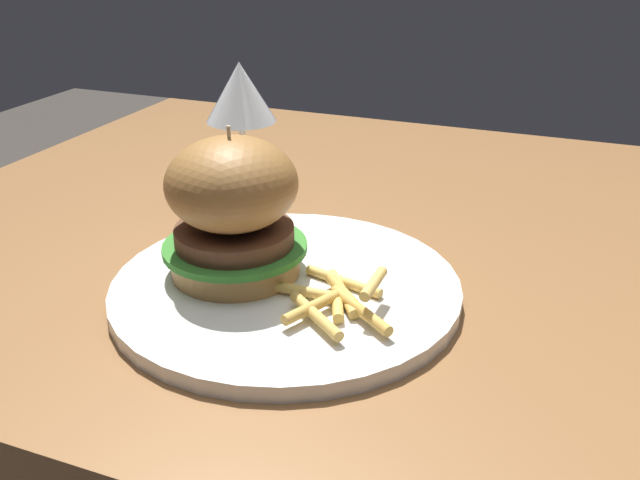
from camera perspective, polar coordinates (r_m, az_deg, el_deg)
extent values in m
cube|color=brown|center=(0.76, 8.55, -0.98)|extent=(1.14, 0.82, 0.04)
cylinder|color=brown|center=(1.40, -9.74, -5.41)|extent=(0.06, 0.06, 0.70)
cylinder|color=white|center=(0.62, -2.73, -3.89)|extent=(0.30, 0.30, 0.01)
cylinder|color=#B78447|center=(0.63, -6.75, -1.66)|extent=(0.11, 0.11, 0.02)
cylinder|color=#38842D|center=(0.63, -6.81, -0.52)|extent=(0.13, 0.13, 0.01)
cylinder|color=brown|center=(0.62, -6.86, 0.40)|extent=(0.10, 0.10, 0.02)
ellipsoid|color=#9C6A35|center=(0.61, -7.09, 4.50)|extent=(0.11, 0.11, 0.08)
cylinder|color=#CCB78C|center=(0.60, -7.21, 6.74)|extent=(0.00, 0.00, 0.05)
cylinder|color=#EABC5B|center=(0.61, 1.90, -3.34)|extent=(0.07, 0.03, 0.01)
cylinder|color=#E0B251|center=(0.58, 1.40, -4.96)|extent=(0.03, 0.05, 0.01)
cylinder|color=#E0B251|center=(0.55, -0.34, -6.06)|extent=(0.06, 0.05, 0.01)
cylinder|color=#EABC5B|center=(0.59, -0.77, -4.23)|extent=(0.07, 0.01, 0.01)
cylinder|color=gold|center=(0.56, -0.71, -5.42)|extent=(0.03, 0.06, 0.01)
cylinder|color=#EABC5B|center=(0.59, 1.83, -4.26)|extent=(0.05, 0.06, 0.01)
cylinder|color=gold|center=(0.56, 3.26, -5.62)|extent=(0.06, 0.05, 0.01)
cylinder|color=gold|center=(0.59, 1.77, -4.09)|extent=(0.04, 0.04, 0.01)
cylinder|color=#EABC5B|center=(0.56, 4.51, -3.54)|extent=(0.01, 0.05, 0.01)
cylinder|color=silver|center=(0.84, -6.01, 3.53)|extent=(0.07, 0.07, 0.00)
cylinder|color=silver|center=(0.83, -6.15, 6.50)|extent=(0.01, 0.01, 0.09)
cone|color=silver|center=(0.80, -6.40, 11.70)|extent=(0.08, 0.08, 0.07)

